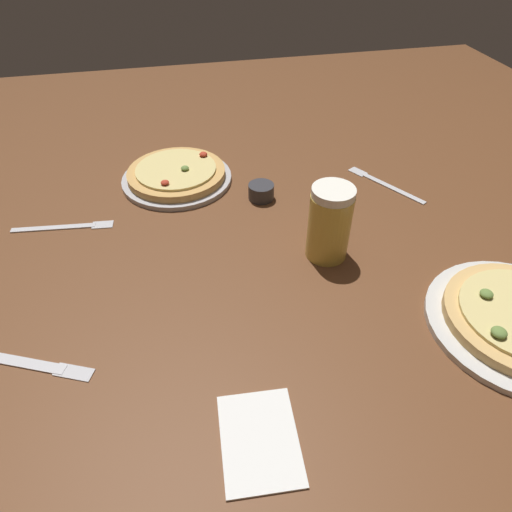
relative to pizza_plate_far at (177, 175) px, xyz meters
name	(u,v)px	position (x,y,z in m)	size (l,w,h in m)	color
ground_plane	(256,269)	(0.12, -0.34, -0.03)	(2.40, 2.40, 0.03)	brown
pizza_plate_far	(177,175)	(0.00, 0.00, 0.00)	(0.27, 0.27, 0.05)	#B2B2B7
beer_mug_dark	(329,222)	(0.27, -0.33, 0.06)	(0.08, 0.13, 0.15)	gold
ramekin_sauce	(261,192)	(0.18, -0.12, 0.00)	(0.06, 0.06, 0.04)	#333338
napkin_folded	(259,439)	(0.05, -0.69, -0.01)	(0.10, 0.14, 0.01)	white
fork_left	(384,184)	(0.49, -0.13, -0.01)	(0.12, 0.20, 0.01)	silver
knife_right	(28,363)	(-0.27, -0.49, -0.01)	(0.21, 0.11, 0.01)	silver
fork_spare	(65,226)	(-0.25, -0.14, -0.01)	(0.21, 0.04, 0.01)	silver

